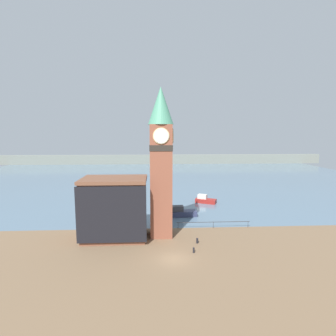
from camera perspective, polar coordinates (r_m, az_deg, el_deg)
ground_plane at (r=36.25m, az=1.19°, el=-19.20°), size 160.00×160.00×0.00m
water at (r=104.99m, az=-1.56°, el=-1.52°), size 160.00×120.00×0.00m
far_shoreline at (r=144.38m, az=-1.93°, el=1.91°), size 180.00×3.00×5.00m
pier_railing at (r=47.14m, az=9.84°, el=-11.61°), size 12.90×0.08×1.09m
clock_tower at (r=40.79m, az=-1.54°, el=2.05°), size 3.91×3.91×23.38m
pier_building at (r=42.12m, az=-11.53°, el=-8.53°), size 10.08×6.95×9.52m
boat_near at (r=52.90m, az=2.80°, el=-9.61°), size 5.91×2.38×2.11m
boat_far at (r=63.30m, az=8.06°, el=-6.87°), size 5.17×3.86×1.97m
mooring_bollard_near at (r=37.89m, az=5.61°, el=-17.28°), size 0.27×0.27×0.79m
mooring_bollard_far at (r=40.86m, az=6.38°, el=-15.38°), size 0.33×0.33×0.82m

